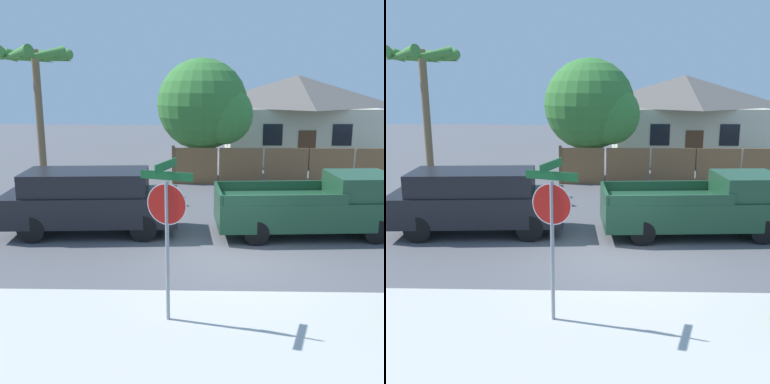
# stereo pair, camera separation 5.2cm
# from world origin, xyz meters

# --- Properties ---
(ground_plane) EXTENTS (80.00, 80.00, 0.00)m
(ground_plane) POSITION_xyz_m (0.00, 0.00, 0.00)
(ground_plane) COLOR #56565B
(sidewalk_strip) EXTENTS (36.00, 3.20, 0.01)m
(sidewalk_strip) POSITION_xyz_m (0.00, -3.60, 0.00)
(sidewalk_strip) COLOR beige
(sidewalk_strip) RESTS_ON ground
(wooden_fence) EXTENTS (11.93, 0.12, 1.70)m
(wooden_fence) POSITION_xyz_m (3.88, 8.68, 0.80)
(wooden_fence) COLOR brown
(wooden_fence) RESTS_ON ground
(house) EXTENTS (8.53, 6.59, 4.82)m
(house) POSITION_xyz_m (4.64, 15.58, 2.50)
(house) COLOR beige
(house) RESTS_ON ground
(oak_tree) EXTENTS (4.28, 4.08, 5.44)m
(oak_tree) POSITION_xyz_m (-0.57, 9.70, 3.31)
(oak_tree) COLOR brown
(oak_tree) RESTS_ON ground
(palm_tree) EXTENTS (2.77, 2.98, 5.62)m
(palm_tree) POSITION_xyz_m (-6.97, 6.44, 4.83)
(palm_tree) COLOR brown
(palm_tree) RESTS_ON ground
(red_suv) EXTENTS (5.06, 2.16, 1.86)m
(red_suv) POSITION_xyz_m (-3.98, 1.81, 1.01)
(red_suv) COLOR black
(red_suv) RESTS_ON ground
(orange_pickup) EXTENTS (5.44, 2.23, 1.78)m
(orange_pickup) POSITION_xyz_m (2.58, 1.82, 0.85)
(orange_pickup) COLOR #1E472D
(orange_pickup) RESTS_ON ground
(stop_sign) EXTENTS (0.93, 0.84, 2.97)m
(stop_sign) POSITION_xyz_m (-1.35, -3.19, 2.01)
(stop_sign) COLOR gray
(stop_sign) RESTS_ON ground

